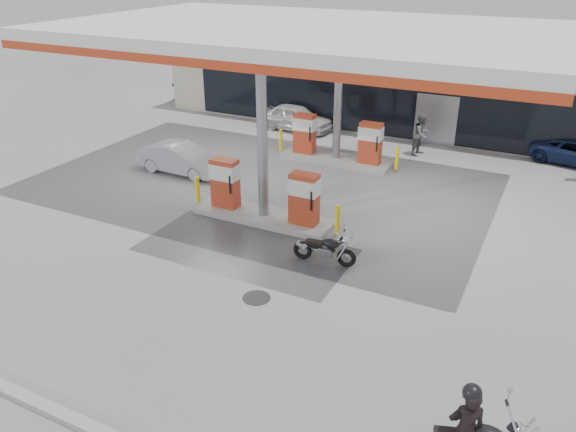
# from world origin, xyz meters

# --- Properties ---
(ground) EXTENTS (90.00, 90.00, 0.00)m
(ground) POSITION_xyz_m (0.00, 0.00, 0.00)
(ground) COLOR gray
(ground) RESTS_ON ground
(wet_patch) EXTENTS (6.00, 3.00, 0.00)m
(wet_patch) POSITION_xyz_m (0.50, 0.00, 0.00)
(wet_patch) COLOR #4C4C4F
(wet_patch) RESTS_ON ground
(drain_cover) EXTENTS (0.70, 0.70, 0.01)m
(drain_cover) POSITION_xyz_m (2.00, -2.00, 0.00)
(drain_cover) COLOR #38383A
(drain_cover) RESTS_ON ground
(kerb) EXTENTS (28.00, 0.25, 0.15)m
(kerb) POSITION_xyz_m (0.00, -7.00, 0.07)
(kerb) COLOR gray
(kerb) RESTS_ON ground
(store_building) EXTENTS (22.00, 8.22, 4.00)m
(store_building) POSITION_xyz_m (0.01, 15.94, 2.01)
(store_building) COLOR #BDB39E
(store_building) RESTS_ON ground
(canopy) EXTENTS (16.00, 10.02, 5.51)m
(canopy) POSITION_xyz_m (0.00, 5.00, 5.27)
(canopy) COLOR silver
(canopy) RESTS_ON ground
(pump_island_near) EXTENTS (5.14, 1.30, 1.78)m
(pump_island_near) POSITION_xyz_m (0.00, 2.00, 0.71)
(pump_island_near) COLOR #9E9E99
(pump_island_near) RESTS_ON ground
(pump_island_far) EXTENTS (5.14, 1.30, 1.78)m
(pump_island_far) POSITION_xyz_m (0.00, 8.00, 0.71)
(pump_island_far) COLOR #9E9E99
(pump_island_far) RESTS_ON ground
(biker_main) EXTENTS (0.71, 0.61, 1.64)m
(biker_main) POSITION_xyz_m (7.46, -4.82, 0.82)
(biker_main) COLOR black
(biker_main) RESTS_ON ground
(parked_motorcycle) EXTENTS (1.78, 0.68, 0.91)m
(parked_motorcycle) POSITION_xyz_m (2.82, 0.34, 0.40)
(parked_motorcycle) COLOR black
(parked_motorcycle) RESTS_ON ground
(sedan_white) EXTENTS (3.66, 1.72, 1.21)m
(sedan_white) POSITION_xyz_m (-3.36, 11.20, 0.60)
(sedan_white) COLOR silver
(sedan_white) RESTS_ON ground
(attendant) EXTENTS (0.89, 1.00, 1.72)m
(attendant) POSITION_xyz_m (2.79, 10.40, 0.86)
(attendant) COLOR #58585D
(attendant) RESTS_ON ground
(hatchback_silver) EXTENTS (3.48, 1.27, 1.14)m
(hatchback_silver) POSITION_xyz_m (-4.78, 4.20, 0.57)
(hatchback_silver) COLOR #A5A6AD
(hatchback_silver) RESTS_ON ground
(parked_car_left) EXTENTS (4.34, 3.13, 1.17)m
(parked_car_left) POSITION_xyz_m (-10.00, 14.00, 0.58)
(parked_car_left) COLOR #151546
(parked_car_left) RESTS_ON ground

